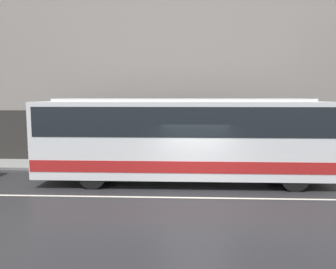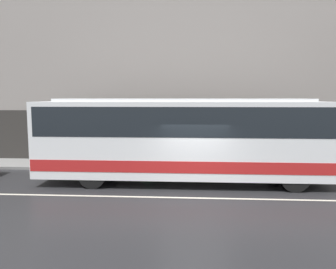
{
  "view_description": "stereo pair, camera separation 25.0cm",
  "coord_description": "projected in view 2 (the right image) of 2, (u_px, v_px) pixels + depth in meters",
  "views": [
    {
      "loc": [
        -0.48,
        -11.13,
        3.48
      ],
      "look_at": [
        -1.08,
        2.12,
        1.98
      ],
      "focal_mm": 35.0,
      "sensor_mm": 36.0,
      "label": 1
    },
    {
      "loc": [
        -0.23,
        -11.11,
        3.48
      ],
      "look_at": [
        -1.08,
        2.12,
        1.98
      ],
      "focal_mm": 35.0,
      "sensor_mm": 36.0,
      "label": 2
    }
  ],
  "objects": [
    {
      "name": "building_facade",
      "position": [
        194.0,
        49.0,
        17.06
      ],
      "size": [
        60.0,
        0.35,
        12.44
      ],
      "color": "gray",
      "rests_on": "ground_plane"
    },
    {
      "name": "lane_stripe",
      "position": [
        195.0,
        198.0,
        11.4
      ],
      "size": [
        54.0,
        0.14,
        0.01
      ],
      "color": "beige",
      "rests_on": "ground_plane"
    },
    {
      "name": "pedestrian_waiting",
      "position": [
        149.0,
        149.0,
        16.95
      ],
      "size": [
        0.36,
        0.36,
        1.56
      ],
      "color": "#1E5933",
      "rests_on": "sidewalk"
    },
    {
      "name": "transit_bus",
      "position": [
        182.0,
        136.0,
        13.31
      ],
      "size": [
        11.64,
        2.57,
        3.44
      ],
      "color": "white",
      "rests_on": "ground_plane"
    },
    {
      "name": "ground_plane",
      "position": [
        195.0,
        198.0,
        11.4
      ],
      "size": [
        60.0,
        60.0,
        0.0
      ],
      "primitive_type": "plane",
      "color": "#262628"
    },
    {
      "name": "sidewalk",
      "position": [
        193.0,
        166.0,
        16.47
      ],
      "size": [
        60.0,
        2.24,
        0.13
      ],
      "color": "gray",
      "rests_on": "ground_plane"
    }
  ]
}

